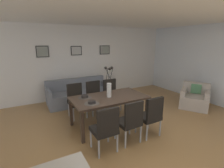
% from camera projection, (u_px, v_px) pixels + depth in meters
% --- Properties ---
extents(ground_plane, '(9.00, 9.00, 0.00)m').
position_uv_depth(ground_plane, '(128.00, 136.00, 3.72)').
color(ground_plane, olive).
extents(back_wall_panel, '(9.00, 0.10, 2.60)m').
position_uv_depth(back_wall_panel, '(80.00, 62.00, 6.17)').
color(back_wall_panel, silver).
rests_on(back_wall_panel, ground).
extents(side_window_wall, '(0.10, 6.30, 2.60)m').
position_uv_depth(side_window_wall, '(216.00, 65.00, 5.44)').
color(side_window_wall, white).
rests_on(side_window_wall, ground).
extents(ceiling_panel, '(9.00, 7.20, 0.08)m').
position_uv_depth(ceiling_panel, '(120.00, 11.00, 3.41)').
color(ceiling_panel, white).
extents(dining_table, '(1.80, 0.99, 0.74)m').
position_uv_depth(dining_table, '(109.00, 100.00, 4.08)').
color(dining_table, '#3D2D23').
rests_on(dining_table, ground).
extents(dining_chair_near_left, '(0.44, 0.44, 0.92)m').
position_uv_depth(dining_chair_near_left, '(106.00, 127.00, 3.08)').
color(dining_chair_near_left, black).
rests_on(dining_chair_near_left, ground).
extents(dining_chair_near_right, '(0.46, 0.46, 0.92)m').
position_uv_depth(dining_chair_near_right, '(76.00, 99.00, 4.62)').
color(dining_chair_near_right, black).
rests_on(dining_chair_near_right, ground).
extents(dining_chair_far_left, '(0.46, 0.46, 0.92)m').
position_uv_depth(dining_chair_far_left, '(130.00, 120.00, 3.38)').
color(dining_chair_far_left, black).
rests_on(dining_chair_far_left, ground).
extents(dining_chair_far_right, '(0.45, 0.45, 0.92)m').
position_uv_depth(dining_chair_far_right, '(95.00, 96.00, 4.89)').
color(dining_chair_far_right, black).
rests_on(dining_chair_far_right, ground).
extents(dining_chair_mid_left, '(0.45, 0.45, 0.92)m').
position_uv_depth(dining_chair_mid_left, '(151.00, 114.00, 3.62)').
color(dining_chair_mid_left, black).
rests_on(dining_chair_mid_left, ground).
extents(dining_chair_mid_right, '(0.45, 0.45, 0.92)m').
position_uv_depth(dining_chair_mid_right, '(111.00, 93.00, 5.14)').
color(dining_chair_mid_right, black).
rests_on(dining_chair_mid_right, ground).
extents(centerpiece_vase, '(0.21, 0.23, 0.73)m').
position_uv_depth(centerpiece_vase, '(109.00, 86.00, 4.00)').
color(centerpiece_vase, silver).
rests_on(centerpiece_vase, dining_table).
extents(placemat_near_left, '(0.32, 0.32, 0.01)m').
position_uv_depth(placemat_near_left, '(92.00, 103.00, 3.63)').
color(placemat_near_left, '#4C4742').
rests_on(placemat_near_left, dining_table).
extents(bowl_near_left, '(0.17, 0.17, 0.07)m').
position_uv_depth(bowl_near_left, '(92.00, 102.00, 3.62)').
color(bowl_near_left, '#2D2826').
rests_on(bowl_near_left, dining_table).
extents(placemat_near_right, '(0.32, 0.32, 0.01)m').
position_uv_depth(placemat_near_right, '(85.00, 98.00, 4.00)').
color(placemat_near_right, '#4C4742').
rests_on(placemat_near_right, dining_table).
extents(bowl_near_right, '(0.17, 0.17, 0.07)m').
position_uv_depth(bowl_near_right, '(85.00, 96.00, 3.99)').
color(bowl_near_right, '#2D2826').
rests_on(bowl_near_right, dining_table).
extents(sofa, '(2.07, 0.84, 0.80)m').
position_uv_depth(sofa, '(79.00, 95.00, 5.74)').
color(sofa, slate).
rests_on(sofa, ground).
extents(side_table, '(0.36, 0.36, 0.52)m').
position_uv_depth(side_table, '(109.00, 91.00, 6.26)').
color(side_table, '#3D2D23').
rests_on(side_table, ground).
extents(table_lamp, '(0.22, 0.22, 0.51)m').
position_uv_depth(table_lamp, '(109.00, 74.00, 6.10)').
color(table_lamp, '#4C4C51').
rests_on(table_lamp, side_table).
extents(armchair, '(1.10, 1.10, 0.75)m').
position_uv_depth(armchair, '(195.00, 98.00, 5.33)').
color(armchair, '#ADA399').
rests_on(armchair, ground).
extents(framed_picture_left, '(0.39, 0.03, 0.37)m').
position_uv_depth(framed_picture_left, '(42.00, 52.00, 5.43)').
color(framed_picture_left, black).
extents(framed_picture_center, '(0.39, 0.03, 0.32)m').
position_uv_depth(framed_picture_center, '(76.00, 51.00, 5.95)').
color(framed_picture_center, black).
extents(framed_picture_right, '(0.41, 0.03, 0.34)m').
position_uv_depth(framed_picture_right, '(105.00, 50.00, 6.47)').
color(framed_picture_right, black).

